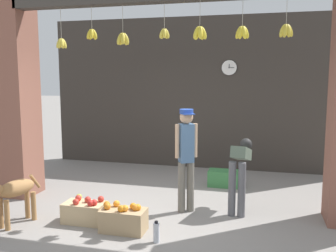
% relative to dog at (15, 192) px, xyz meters
% --- Properties ---
extents(ground_plane, '(60.00, 60.00, 0.00)m').
position_rel_dog_xyz_m(ground_plane, '(1.82, 0.92, -0.46)').
color(ground_plane, gray).
extents(shop_back_wall, '(6.66, 0.12, 3.32)m').
position_rel_dog_xyz_m(shop_back_wall, '(1.82, 3.91, 1.20)').
color(shop_back_wall, '#38332D').
rests_on(shop_back_wall, ground_plane).
extents(shop_pillar_left, '(0.70, 0.60, 3.32)m').
position_rel_dog_xyz_m(shop_pillar_left, '(-0.86, 1.22, 1.20)').
color(shop_pillar_left, brown).
rests_on(shop_pillar_left, ground_plane).
extents(dog, '(0.38, 0.81, 0.68)m').
position_rel_dog_xyz_m(dog, '(0.00, 0.00, 0.00)').
color(dog, '#9E7042').
rests_on(dog, ground_plane).
extents(shopkeeper, '(0.31, 0.30, 1.56)m').
position_rel_dog_xyz_m(shopkeeper, '(2.17, 1.08, 0.44)').
color(shopkeeper, '#6B665B').
rests_on(shopkeeper, ground_plane).
extents(worker_stooping, '(0.31, 0.81, 1.06)m').
position_rel_dog_xyz_m(worker_stooping, '(2.96, 1.29, 0.24)').
color(worker_stooping, '#56565B').
rests_on(worker_stooping, ground_plane).
extents(fruit_crate_oranges, '(0.59, 0.33, 0.38)m').
position_rel_dog_xyz_m(fruit_crate_oranges, '(1.52, 0.16, -0.29)').
color(fruit_crate_oranges, tan).
rests_on(fruit_crate_oranges, ground_plane).
extents(fruit_crate_apples, '(0.58, 0.33, 0.36)m').
position_rel_dog_xyz_m(fruit_crate_apples, '(0.88, 0.31, -0.30)').
color(fruit_crate_apples, tan).
rests_on(fruit_crate_apples, ground_plane).
extents(produce_box_green, '(0.55, 0.32, 0.30)m').
position_rel_dog_xyz_m(produce_box_green, '(2.58, 2.54, -0.31)').
color(produce_box_green, '#387A42').
rests_on(produce_box_green, ground_plane).
extents(water_bottle, '(0.08, 0.08, 0.27)m').
position_rel_dog_xyz_m(water_bottle, '(2.03, -0.06, -0.33)').
color(water_bottle, silver).
rests_on(water_bottle, ground_plane).
extents(wall_clock, '(0.34, 0.03, 0.34)m').
position_rel_dog_xyz_m(wall_clock, '(2.53, 3.84, 1.76)').
color(wall_clock, black).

